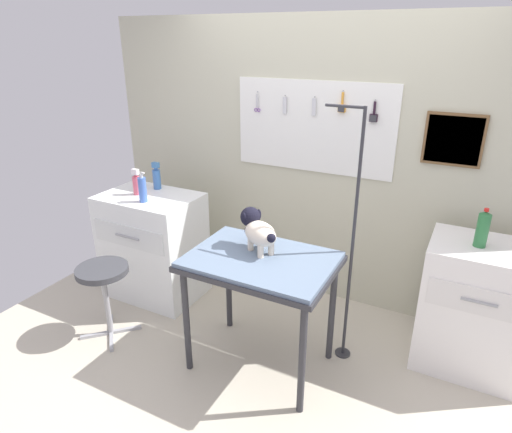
{
  "coord_description": "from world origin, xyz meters",
  "views": [
    {
      "loc": [
        1.1,
        -2.03,
        2.13
      ],
      "look_at": [
        -0.06,
        0.2,
        1.1
      ],
      "focal_mm": 30.82,
      "sensor_mm": 36.0,
      "label": 1
    }
  ],
  "objects_px": {
    "stool": "(103,279)",
    "dog": "(258,230)",
    "grooming_table": "(261,269)",
    "grooming_arm": "(351,252)",
    "soda_bottle": "(483,229)",
    "detangler_spray": "(143,189)",
    "counter_left": "(154,245)",
    "cabinet_right": "(475,307)"
  },
  "relations": [
    {
      "from": "grooming_table",
      "to": "detangler_spray",
      "type": "bearing_deg",
      "value": 166.94
    },
    {
      "from": "grooming_table",
      "to": "soda_bottle",
      "type": "relative_size",
      "value": 3.7
    },
    {
      "from": "cabinet_right",
      "to": "detangler_spray",
      "type": "relative_size",
      "value": 3.7
    },
    {
      "from": "counter_left",
      "to": "soda_bottle",
      "type": "height_order",
      "value": "soda_bottle"
    },
    {
      "from": "grooming_table",
      "to": "counter_left",
      "type": "bearing_deg",
      "value": 161.97
    },
    {
      "from": "detangler_spray",
      "to": "soda_bottle",
      "type": "distance_m",
      "value": 2.43
    },
    {
      "from": "grooming_arm",
      "to": "stool",
      "type": "relative_size",
      "value": 3.03
    },
    {
      "from": "grooming_arm",
      "to": "counter_left",
      "type": "distance_m",
      "value": 1.76
    },
    {
      "from": "grooming_arm",
      "to": "stool",
      "type": "bearing_deg",
      "value": -160.04
    },
    {
      "from": "grooming_table",
      "to": "grooming_arm",
      "type": "relative_size",
      "value": 0.53
    },
    {
      "from": "grooming_arm",
      "to": "soda_bottle",
      "type": "bearing_deg",
      "value": 21.4
    },
    {
      "from": "cabinet_right",
      "to": "stool",
      "type": "relative_size",
      "value": 1.56
    },
    {
      "from": "counter_left",
      "to": "detangler_spray",
      "type": "xyz_separation_m",
      "value": [
        0.06,
        -0.13,
        0.56
      ]
    },
    {
      "from": "grooming_arm",
      "to": "detangler_spray",
      "type": "height_order",
      "value": "grooming_arm"
    },
    {
      "from": "grooming_arm",
      "to": "stool",
      "type": "distance_m",
      "value": 1.79
    },
    {
      "from": "grooming_table",
      "to": "counter_left",
      "type": "xyz_separation_m",
      "value": [
        -1.24,
        0.4,
        -0.29
      ]
    },
    {
      "from": "cabinet_right",
      "to": "soda_bottle",
      "type": "bearing_deg",
      "value": -159.43
    },
    {
      "from": "grooming_table",
      "to": "stool",
      "type": "bearing_deg",
      "value": -168.11
    },
    {
      "from": "cabinet_right",
      "to": "stool",
      "type": "bearing_deg",
      "value": -159.59
    },
    {
      "from": "counter_left",
      "to": "detangler_spray",
      "type": "distance_m",
      "value": 0.58
    },
    {
      "from": "dog",
      "to": "counter_left",
      "type": "xyz_separation_m",
      "value": [
        -1.17,
        0.32,
        -0.52
      ]
    },
    {
      "from": "grooming_table",
      "to": "stool",
      "type": "relative_size",
      "value": 1.62
    },
    {
      "from": "soda_bottle",
      "to": "dog",
      "type": "bearing_deg",
      "value": -156.7
    },
    {
      "from": "counter_left",
      "to": "detangler_spray",
      "type": "bearing_deg",
      "value": -64.62
    },
    {
      "from": "stool",
      "to": "detangler_spray",
      "type": "xyz_separation_m",
      "value": [
        -0.01,
        0.52,
        0.54
      ]
    },
    {
      "from": "counter_left",
      "to": "cabinet_right",
      "type": "height_order",
      "value": "counter_left"
    },
    {
      "from": "grooming_table",
      "to": "dog",
      "type": "distance_m",
      "value": 0.26
    },
    {
      "from": "dog",
      "to": "detangler_spray",
      "type": "distance_m",
      "value": 1.13
    },
    {
      "from": "counter_left",
      "to": "stool",
      "type": "bearing_deg",
      "value": -83.54
    },
    {
      "from": "soda_bottle",
      "to": "grooming_arm",
      "type": "bearing_deg",
      "value": -158.6
    },
    {
      "from": "cabinet_right",
      "to": "grooming_arm",
      "type": "bearing_deg",
      "value": -158.66
    },
    {
      "from": "grooming_arm",
      "to": "counter_left",
      "type": "height_order",
      "value": "grooming_arm"
    },
    {
      "from": "detangler_spray",
      "to": "dog",
      "type": "bearing_deg",
      "value": -9.49
    },
    {
      "from": "dog",
      "to": "stool",
      "type": "height_order",
      "value": "dog"
    },
    {
      "from": "grooming_arm",
      "to": "dog",
      "type": "distance_m",
      "value": 0.63
    },
    {
      "from": "counter_left",
      "to": "detangler_spray",
      "type": "height_order",
      "value": "detangler_spray"
    },
    {
      "from": "counter_left",
      "to": "cabinet_right",
      "type": "relative_size",
      "value": 1.01
    },
    {
      "from": "grooming_arm",
      "to": "soda_bottle",
      "type": "height_order",
      "value": "grooming_arm"
    },
    {
      "from": "counter_left",
      "to": "soda_bottle",
      "type": "bearing_deg",
      "value": 5.52
    },
    {
      "from": "stool",
      "to": "dog",
      "type": "bearing_deg",
      "value": 16.88
    },
    {
      "from": "grooming_arm",
      "to": "cabinet_right",
      "type": "xyz_separation_m",
      "value": [
        0.79,
        0.31,
        -0.37
      ]
    },
    {
      "from": "cabinet_right",
      "to": "stool",
      "type": "distance_m",
      "value": 2.61
    }
  ]
}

